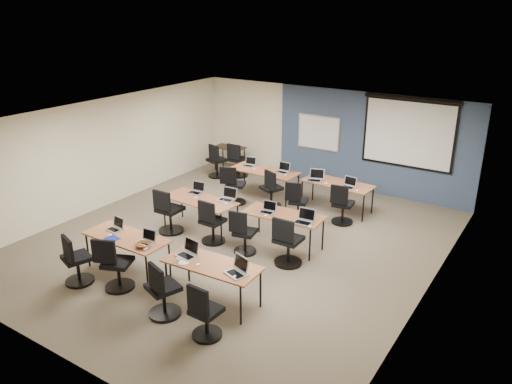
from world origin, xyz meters
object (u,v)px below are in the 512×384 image
Objects in this scene: training_table_front_right at (212,266)px; laptop_10 at (315,178)px; training_table_back_left at (264,172)px; laptop_2 at (188,252)px; projector_screen at (409,129)px; task_chair_3 at (204,316)px; task_chair_1 at (115,268)px; utility_table at (230,150)px; training_table_mid_right at (283,216)px; training_table_back_right at (337,185)px; task_chair_11 at (342,207)px; laptop_5 at (228,197)px; whiteboard at (318,133)px; task_chair_9 at (271,192)px; spare_chair_a at (237,163)px; task_chair_0 at (76,264)px; task_chair_10 at (297,204)px; training_table_front_left at (126,239)px; task_chair_6 at (243,236)px; laptop_8 at (249,164)px; laptop_1 at (146,240)px; laptop_7 at (304,219)px; task_chair_2 at (162,294)px; task_chair_8 at (234,188)px; task_chair_5 at (211,225)px; laptop_3 at (238,270)px; task_chair_7 at (287,245)px; laptop_9 at (283,170)px; spare_chair_b at (216,164)px; task_chair_4 at (168,215)px; laptop_0 at (116,227)px; laptop_6 at (268,210)px; training_table_mid_left at (200,201)px; laptop_4 at (196,190)px.

laptop_10 reaches higher than training_table_front_right.
laptop_2 is at bearing -72.48° from training_table_back_left.
projector_screen reaches higher than task_chair_3.
task_chair_1 is 7.05m from utility_table.
training_table_mid_right and training_table_back_right have the same top height.
laptop_5 is at bearing -147.47° from task_chair_11.
whiteboard is 1.37× the size of utility_table.
task_chair_1 reaches higher than laptop_2.
spare_chair_a reaches higher than task_chair_9.
task_chair_10 is (1.96, 4.78, -0.03)m from task_chair_0.
utility_table is (-2.00, 6.08, -0.02)m from training_table_front_left.
laptop_8 is at bearing 109.54° from task_chair_6.
task_chair_0 is at bearing -177.22° from task_chair_3.
laptop_7 is (2.01, 2.37, 0.01)m from laptop_1.
training_table_mid_right is 4.82× the size of laptop_5.
task_chair_2 is 5.06m from task_chair_8.
laptop_3 is at bearing -41.48° from task_chair_5.
spare_chair_a is at bearing 133.93° from task_chair_7.
laptop_9 is 0.33× the size of spare_chair_b.
projector_screen is 2.83m from task_chair_11.
task_chair_8 reaches higher than laptop_8.
laptop_5 is 1.75m from task_chair_10.
task_chair_4 reaches higher than spare_chair_a.
laptop_5 reaches higher than task_chair_6.
laptop_7 is at bearing -85.41° from laptop_10.
task_chair_1 is 2.83× the size of laptop_2.
laptop_8 is (-3.02, 4.86, -0.01)m from laptop_3.
training_table_front_right is at bearing 5.03° from laptop_0.
laptop_7 is (0.42, -2.53, 0.11)m from training_table_back_right.
task_chair_0 is (-0.50, -5.64, -0.27)m from training_table_back_left.
laptop_2 is 2.68m from laptop_5.
task_chair_7 is (1.93, -0.70, -0.37)m from laptop_5.
training_table_front_left is 3.95m from task_chair_8.
laptop_6 is at bearing -58.89° from laptop_8.
laptop_8 is at bearing 160.69° from task_chair_11.
task_chair_5 is at bearing -29.24° from training_table_mid_left.
task_chair_9 is at bearing -44.39° from training_table_back_left.
laptop_2 is 0.35× the size of spare_chair_b.
laptop_7 is at bearing -50.59° from laptop_9.
laptop_1 is at bearing -91.83° from whiteboard.
training_table_mid_left is (-3.26, -4.34, -1.20)m from projector_screen.
laptop_10 is at bearing 74.07° from laptop_0.
task_chair_7 is 3.10m from laptop_10.
task_chair_7 is at bearing 25.40° from task_chair_1.
task_chair_8 is at bearing 144.76° from laptop_3.
task_chair_7 is at bearing -46.04° from utility_table.
laptop_7 is at bearing 43.87° from training_table_front_left.
laptop_4 is at bearing 157.92° from laptop_3.
laptop_7 reaches higher than training_table_mid_right.
task_chair_10 is at bearing 67.45° from task_chair_5.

